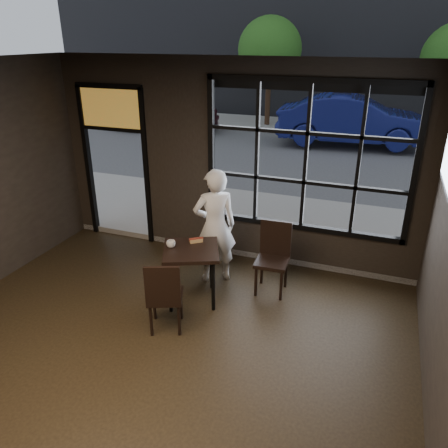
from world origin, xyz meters
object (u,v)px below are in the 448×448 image
at_px(chair_near, 165,294).
at_px(navy_car, 352,120).
at_px(cafe_table, 192,274).
at_px(man, 215,226).

bearing_deg(chair_near, navy_car, -118.10).
xyz_separation_m(cafe_table, man, (0.09, 0.65, 0.47)).
bearing_deg(man, navy_car, -129.33).
relative_size(cafe_table, chair_near, 0.81).
xyz_separation_m(man, navy_car, (1.05, 9.57, 0.02)).
bearing_deg(navy_car, cafe_table, 168.25).
bearing_deg(chair_near, man, -117.36).
xyz_separation_m(chair_near, man, (0.13, 1.36, 0.38)).
distance_m(chair_near, man, 1.42).
bearing_deg(cafe_table, navy_car, 59.50).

